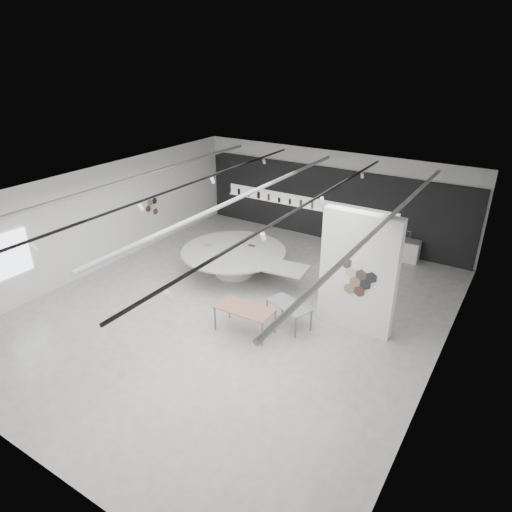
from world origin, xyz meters
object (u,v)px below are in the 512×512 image
Objects in this scene: display_island at (236,259)px; sample_table_stone at (289,306)px; partition_column at (358,273)px; sample_table_wood at (245,310)px; kitchen_counter at (400,249)px.

sample_table_stone is (3.21, -1.89, 0.02)m from display_island.
partition_column is 3.39m from sample_table_wood.
partition_column is 0.70× the size of display_island.
display_island reaches higher than sample_table_wood.
display_island is 3.03× the size of sample_table_wood.
display_island is 3.45× the size of kitchen_counter.
kitchen_counter is at bearing 77.37° from sample_table_stone.
kitchen_counter is at bearing 37.29° from display_island.
display_island is at bearing 168.74° from partition_column.
partition_column is 2.24m from sample_table_stone.
partition_column is 5.13m from display_island.
partition_column reaches higher than sample_table_wood.
partition_column is 5.69m from kitchen_counter.
partition_column is at bearing 36.20° from sample_table_wood.
sample_table_stone is at bearing -104.07° from kitchen_counter.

